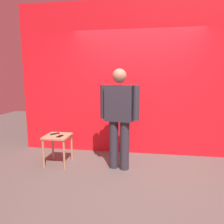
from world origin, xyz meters
name	(u,v)px	position (x,y,z in m)	size (l,w,h in m)	color
ground_plane	(133,180)	(0.00, 0.00, 0.00)	(12.00, 12.00, 0.00)	#59544F
back_wall_red	(137,80)	(0.00, 1.24, 1.53)	(4.88, 0.12, 3.06)	red
standing_person	(119,114)	(-0.26, 0.40, 0.96)	(0.68, 0.31, 1.71)	#2D2D38
side_table	(58,141)	(-1.38, 0.41, 0.44)	(0.44, 0.44, 0.54)	tan
cell_phone	(60,136)	(-1.30, 0.35, 0.55)	(0.07, 0.14, 0.01)	black
tv_remote	(55,134)	(-1.45, 0.47, 0.55)	(0.04, 0.17, 0.02)	black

